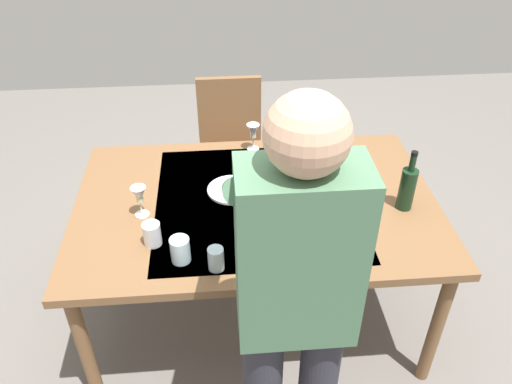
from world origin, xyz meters
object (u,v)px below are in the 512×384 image
Objects in this scene: person_server at (295,302)px; water_cup_near_right at (216,259)px; dining_table at (256,211)px; serving_bowl_pasta at (310,153)px; water_cup_near_left at (180,250)px; dinner_plate_near at (231,190)px; wine_bottle at (407,187)px; chair_near at (231,141)px; water_cup_far_left at (152,234)px; wine_glass_right at (253,132)px; wine_glass_left at (139,196)px.

person_server reaches higher than water_cup_near_right.
dining_table is 5.59× the size of serving_bowl_pasta.
dinner_plate_near is at bearing -116.10° from water_cup_near_left.
serving_bowl_pasta is (-0.64, -0.71, -0.02)m from water_cup_near_left.
water_cup_near_right is at bearing -57.27° from person_server.
serving_bowl_pasta reaches higher than dinner_plate_near.
dining_table is 0.16m from dinner_plate_near.
dining_table is at bearing -8.85° from wine_bottle.
serving_bowl_pasta is (-0.39, 0.59, 0.26)m from chair_near.
wine_bottle is 0.92m from water_cup_near_right.
chair_near is 9.15× the size of water_cup_near_right.
water_cup_far_left is at bearing 29.64° from dining_table.
water_cup_far_left is (0.45, 0.26, 0.12)m from dining_table.
serving_bowl_pasta is at bearing -102.57° from person_server.
water_cup_near_right is (0.11, 1.35, 0.27)m from chair_near.
wine_glass_left is at bearing 43.74° from wine_glass_right.
wine_glass_left is at bearing -52.61° from person_server.
dining_table is 0.99× the size of person_server.
water_cup_near_left reaches higher than dinner_plate_near.
wine_glass_left is at bearing 20.30° from dinner_plate_near.
wine_bottle reaches higher than water_cup_far_left.
water_cup_far_left reaches higher than dining_table.
chair_near is 1.35m from water_cup_near_left.
wine_glass_right reaches higher than serving_bowl_pasta.
wine_glass_left is at bearing 25.86° from serving_bowl_pasta.
wine_glass_left reaches higher than dining_table.
wine_glass_right is at bearing -88.57° from person_server.
dinner_plate_near is at bearing -79.63° from person_server.
wine_glass_right reaches higher than dinner_plate_near.
water_cup_near_left is (0.36, 0.82, -0.05)m from wine_glass_right.
water_cup_near_left is 0.47× the size of dinner_plate_near.
dining_table is at bearing -114.39° from water_cup_near_right.
water_cup_near_right is (0.19, 0.43, 0.11)m from dining_table.
chair_near is at bearing -56.35° from serving_bowl_pasta.
wine_bottle is 2.97× the size of water_cup_near_right.
wine_bottle reaches higher than wine_glass_right.
dinner_plate_near is at bearing -134.72° from water_cup_far_left.
water_cup_near_left is 0.36× the size of serving_bowl_pasta.
chair_near is at bearing -107.29° from water_cup_far_left.
person_server is 0.48m from water_cup_near_right.
chair_near is 6.03× the size of wine_glass_right.
serving_bowl_pasta is (0.36, -0.44, -0.08)m from wine_bottle.
wine_glass_right is at bearing -113.42° from water_cup_near_left.
wine_glass_left is (0.57, -0.75, -0.10)m from person_server.
water_cup_near_left reaches higher than water_cup_near_right.
dining_table is 15.45× the size of water_cup_near_left.
water_cup_near_right is at bearing 20.48° from wine_bottle.
dining_table is 16.85× the size of water_cup_near_right.
water_cup_near_left is at bearing 47.77° from dining_table.
serving_bowl_pasta reaches higher than dining_table.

